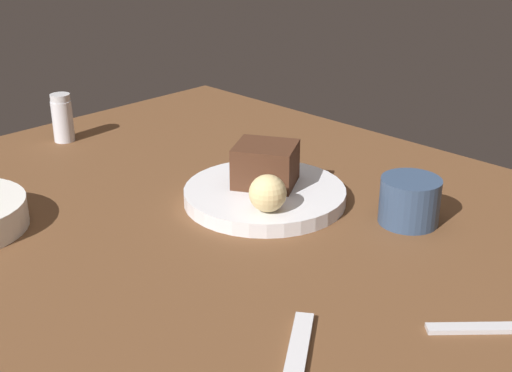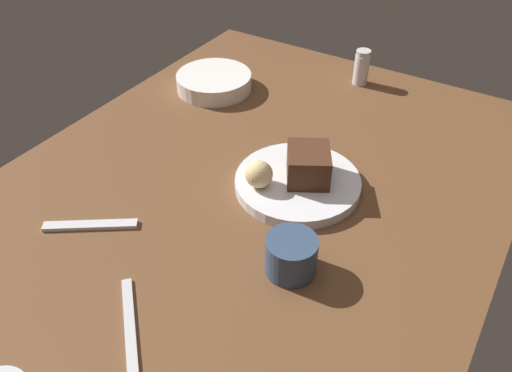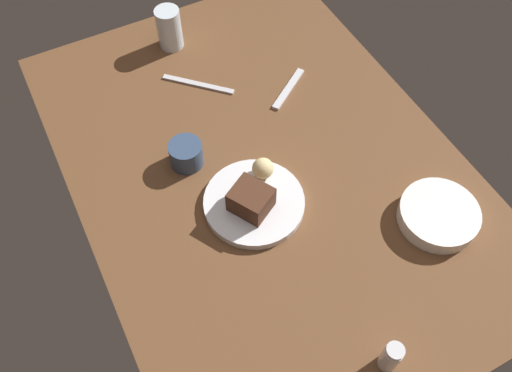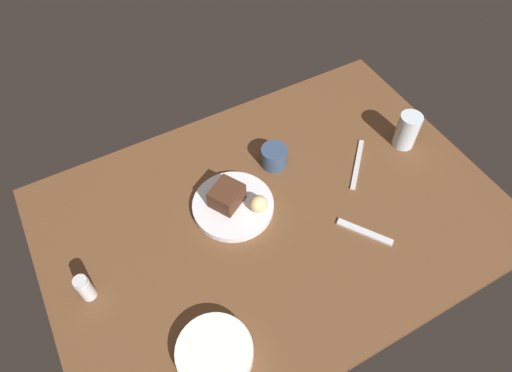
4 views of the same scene
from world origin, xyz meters
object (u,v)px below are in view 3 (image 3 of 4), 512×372
at_px(chocolate_cake_slice, 251,200).
at_px(dessert_spoon, 288,89).
at_px(salt_shaker, 391,357).
at_px(water_glass, 169,28).
at_px(side_bowl, 438,215).
at_px(dessert_plate, 254,203).
at_px(coffee_cup, 186,154).
at_px(bread_roll, 263,168).
at_px(butter_knife, 198,84).

xyz_separation_m(chocolate_cake_slice, dessert_spoon, (0.28, -0.25, -0.04)).
relative_size(salt_shaker, water_glass, 0.72).
bearing_deg(side_bowl, water_glass, 20.86).
distance_m(dessert_plate, coffee_cup, 0.19).
bearing_deg(chocolate_cake_slice, bread_roll, -44.41).
xyz_separation_m(dessert_plate, bread_roll, (0.05, -0.05, 0.03)).
relative_size(chocolate_cake_slice, dessert_spoon, 0.54).
relative_size(chocolate_cake_slice, water_glass, 0.72).
bearing_deg(butter_knife, side_bowl, 160.21).
xyz_separation_m(water_glass, butter_knife, (-0.17, -0.00, -0.05)).
distance_m(salt_shaker, side_bowl, 0.34).
bearing_deg(coffee_cup, dessert_spoon, -74.20).
height_order(chocolate_cake_slice, coffee_cup, chocolate_cake_slice).
distance_m(dessert_plate, side_bowl, 0.39).
distance_m(coffee_cup, dessert_spoon, 0.33).
bearing_deg(chocolate_cake_slice, butter_knife, -7.49).
distance_m(water_glass, dessert_spoon, 0.35).
distance_m(bread_roll, dessert_spoon, 0.29).
distance_m(dessert_plate, chocolate_cake_slice, 0.04).
xyz_separation_m(dessert_spoon, butter_knife, (0.12, 0.20, -0.00)).
xyz_separation_m(chocolate_cake_slice, salt_shaker, (-0.40, -0.07, -0.01)).
distance_m(chocolate_cake_slice, coffee_cup, 0.20).
bearing_deg(coffee_cup, side_bowl, -133.24).
distance_m(bread_roll, side_bowl, 0.39).
height_order(chocolate_cake_slice, butter_knife, chocolate_cake_slice).
relative_size(bread_roll, butter_knife, 0.25).
relative_size(salt_shaker, side_bowl, 0.48).
distance_m(salt_shaker, dessert_spoon, 0.70).
bearing_deg(dessert_plate, dessert_spoon, -41.67).
bearing_deg(dessert_spoon, coffee_cup, 161.19).
distance_m(bread_roll, coffee_cup, 0.18).
bearing_deg(side_bowl, bread_roll, 46.84).
distance_m(chocolate_cake_slice, bread_roll, 0.09).
height_order(salt_shaker, side_bowl, salt_shaker).
bearing_deg(butter_knife, bread_roll, 135.84).
relative_size(dessert_plate, coffee_cup, 2.88).
relative_size(water_glass, coffee_cup, 1.47).
bearing_deg(bread_roll, coffee_cup, 46.58).
bearing_deg(bread_roll, chocolate_cake_slice, 135.59).
distance_m(chocolate_cake_slice, dessert_spoon, 0.37).
height_order(chocolate_cake_slice, side_bowl, chocolate_cake_slice).
height_order(dessert_plate, dessert_spoon, dessert_plate).
bearing_deg(salt_shaker, bread_roll, 1.32).
xyz_separation_m(water_glass, dessert_spoon, (-0.29, -0.20, -0.05)).
distance_m(coffee_cup, butter_knife, 0.24).
bearing_deg(dessert_spoon, salt_shaker, -139.19).
relative_size(chocolate_cake_slice, butter_knife, 0.43).
height_order(bread_roll, coffee_cup, bread_roll).
xyz_separation_m(bread_roll, side_bowl, (-0.26, -0.28, -0.02)).
bearing_deg(dessert_plate, water_glass, -3.85).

